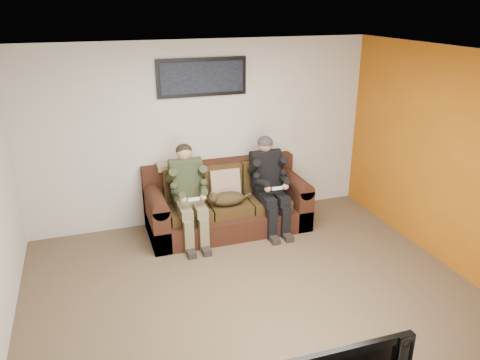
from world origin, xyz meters
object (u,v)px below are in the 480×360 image
object	(u,v)px
person_right	(269,179)
sofa	(226,204)
cat	(227,198)
framed_poster	(202,77)
person_left	(188,189)

from	to	relation	value
person_right	sofa	bearing A→B (deg)	162.02
cat	framed_poster	size ratio (longest dim) A/B	0.53
person_left	cat	distance (m)	0.55
framed_poster	person_right	bearing A→B (deg)	-36.41
person_left	framed_poster	size ratio (longest dim) A/B	1.04
sofa	person_right	size ratio (longest dim) A/B	1.71
sofa	cat	world-z (taller)	sofa
person_right	cat	world-z (taller)	person_right
sofa	person_right	world-z (taller)	person_right
sofa	person_right	xyz separation A→B (m)	(0.58, -0.19, 0.39)
cat	framed_poster	distance (m)	1.68
sofa	person_left	bearing A→B (deg)	-161.98
sofa	cat	distance (m)	0.33
cat	framed_poster	bearing A→B (deg)	101.99
person_right	person_left	bearing A→B (deg)	-179.98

